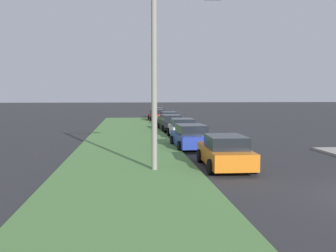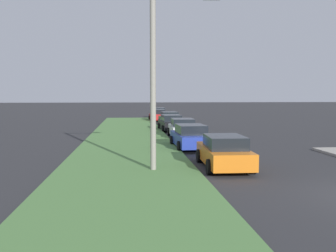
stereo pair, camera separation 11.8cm
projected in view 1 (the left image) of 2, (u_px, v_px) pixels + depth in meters
The scene contains 9 objects.
grass_median at pixel (128, 152), 20.32m from camera, with size 60.00×6.00×0.12m, color #517F42.
parked_car_orange at pixel (225, 152), 16.13m from camera, with size 4.36×2.13×1.47m.
parked_car_blue at pixel (191, 137), 22.01m from camera, with size 4.37×2.15×1.47m.
parked_car_white at pixel (182, 128), 27.61m from camera, with size 4.34×2.10×1.47m.
parked_car_black at pixel (171, 123), 32.83m from camera, with size 4.39×2.19×1.47m.
parked_car_green at pixel (169, 119), 38.63m from camera, with size 4.38×2.17×1.47m.
parked_car_red at pixel (157, 115), 45.22m from camera, with size 4.36×2.14×1.47m.
parked_car_silver at pixel (158, 113), 51.26m from camera, with size 4.35×2.11×1.47m.
streetlight at pixel (163, 67), 14.89m from camera, with size 0.59×2.87×7.50m.
Camera 1 is at (-10.25, 7.97, 3.25)m, focal length 38.68 mm.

